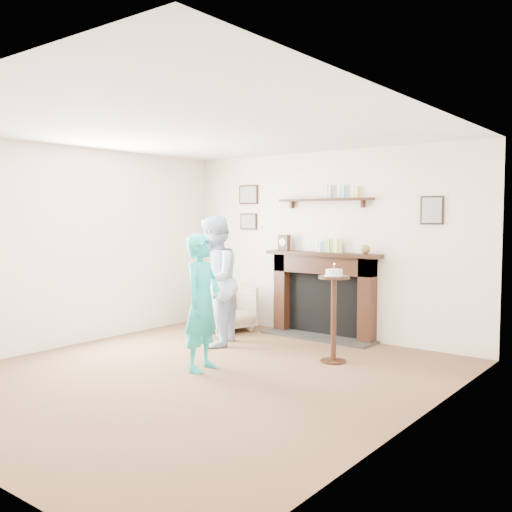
% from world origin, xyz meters
% --- Properties ---
extents(ground, '(5.00, 5.00, 0.00)m').
position_xyz_m(ground, '(0.00, 0.00, 0.00)').
color(ground, brown).
rests_on(ground, ground).
extents(room_shell, '(4.54, 5.02, 2.52)m').
position_xyz_m(room_shell, '(-0.00, 0.69, 1.62)').
color(room_shell, '#F0E1CC').
rests_on(room_shell, ground).
extents(armchair, '(0.88, 0.86, 0.64)m').
position_xyz_m(armchair, '(-1.31, 1.90, 0.00)').
color(armchair, tan).
rests_on(armchair, ground).
extents(man, '(0.90, 0.98, 1.63)m').
position_xyz_m(man, '(-0.81, 1.10, 0.00)').
color(man, silver).
rests_on(man, ground).
extents(woman, '(0.45, 0.59, 1.44)m').
position_xyz_m(woman, '(-0.13, 0.17, 0.00)').
color(woman, teal).
rests_on(woman, ground).
extents(pedestal_table, '(0.35, 0.35, 1.11)m').
position_xyz_m(pedestal_table, '(0.80, 1.31, 0.68)').
color(pedestal_table, black).
rests_on(pedestal_table, ground).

